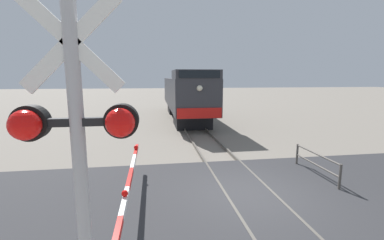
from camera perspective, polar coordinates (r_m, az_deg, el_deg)
The scene contains 7 objects.
ground_plane at distance 8.30m, azimuth 12.53°, elevation -16.36°, with size 160.00×160.00×0.00m, color slate.
rail_track_left at distance 8.05m, azimuth 7.57°, elevation -16.45°, with size 0.08×80.00×0.15m, color #59544C.
rail_track_right at distance 8.53m, azimuth 17.21°, elevation -15.25°, with size 0.08×80.00×0.15m, color #59544C.
road_surface at distance 8.27m, azimuth 12.54°, elevation -15.91°, with size 36.00×6.13×0.14m, color #2D2D30.
locomotive at distance 22.50m, azimuth -1.42°, elevation 5.58°, with size 2.93×14.28×4.04m.
crossing_signal at distance 2.81m, azimuth -23.55°, elevation -8.54°, with size 1.18×0.33×4.37m.
guard_railing at distance 10.25m, azimuth 25.60°, elevation -8.32°, with size 0.08×2.51×0.95m.
Camera 1 is at (-2.79, -6.95, 3.57)m, focal length 24.26 mm.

